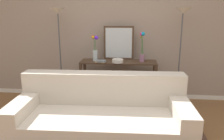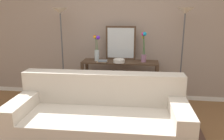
{
  "view_description": "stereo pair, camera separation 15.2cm",
  "coord_description": "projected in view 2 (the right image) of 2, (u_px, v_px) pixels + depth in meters",
  "views": [
    {
      "loc": [
        0.31,
        -2.34,
        1.73
      ],
      "look_at": [
        -0.02,
        1.07,
        0.84
      ],
      "focal_mm": 36.06,
      "sensor_mm": 36.0,
      "label": 1
    },
    {
      "loc": [
        0.46,
        -2.32,
        1.73
      ],
      "look_at": [
        -0.02,
        1.07,
        0.84
      ],
      "focal_mm": 36.06,
      "sensor_mm": 36.0,
      "label": 2
    }
  ],
  "objects": [
    {
      "name": "floor_lamp_left",
      "position": [
        61.0,
        29.0,
        4.13
      ],
      "size": [
        0.28,
        0.28,
        1.8
      ],
      "color": "#4C4C51",
      "rests_on": "ground"
    },
    {
      "name": "wall_mirror",
      "position": [
        121.0,
        43.0,
        4.26
      ],
      "size": [
        0.57,
        0.02,
        0.64
      ],
      "color": "#473323",
      "rests_on": "console_table"
    },
    {
      "name": "fruit_bowl",
      "position": [
        119.0,
        61.0,
        4.06
      ],
      "size": [
        0.21,
        0.21,
        0.07
      ],
      "color": "silver",
      "rests_on": "console_table"
    },
    {
      "name": "console_table",
      "position": [
        120.0,
        74.0,
        4.25
      ],
      "size": [
        1.41,
        0.39,
        0.84
      ],
      "color": "#473323",
      "rests_on": "ground"
    },
    {
      "name": "book_stack",
      "position": [
        103.0,
        61.0,
        4.09
      ],
      "size": [
        0.19,
        0.17,
        0.04
      ],
      "color": "tan",
      "rests_on": "console_table"
    },
    {
      "name": "back_wall",
      "position": [
        121.0,
        23.0,
        4.43
      ],
      "size": [
        12.0,
        0.15,
        3.05
      ],
      "color": "white",
      "rests_on": "ground"
    },
    {
      "name": "vase_tall_flowers",
      "position": [
        97.0,
        50.0,
        4.16
      ],
      "size": [
        0.13,
        0.09,
        0.48
      ],
      "color": "silver",
      "rests_on": "console_table"
    },
    {
      "name": "couch",
      "position": [
        100.0,
        118.0,
        3.1
      ],
      "size": [
        2.37,
        1.07,
        0.88
      ],
      "color": "beige",
      "rests_on": "ground"
    },
    {
      "name": "book_row_under_console",
      "position": [
        100.0,
        99.0,
        4.43
      ],
      "size": [
        0.36,
        0.18,
        0.12
      ],
      "color": "#2D2D33",
      "rests_on": "ground"
    },
    {
      "name": "floor_lamp_right",
      "position": [
        184.0,
        31.0,
        3.83
      ],
      "size": [
        0.28,
        0.28,
        1.8
      ],
      "color": "#4C4C51",
      "rests_on": "ground"
    },
    {
      "name": "vase_short_flowers",
      "position": [
        144.0,
        50.0,
        4.06
      ],
      "size": [
        0.1,
        0.12,
        0.55
      ],
      "color": "gray",
      "rests_on": "console_table"
    }
  ]
}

